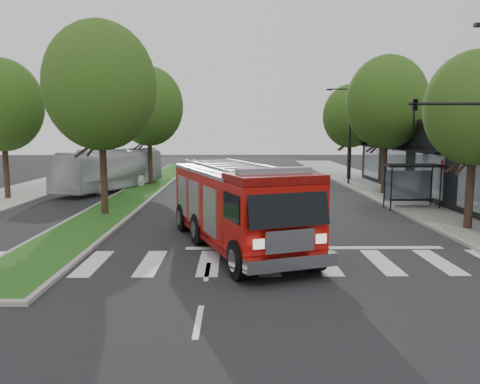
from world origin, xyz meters
name	(u,v)px	position (x,y,z in m)	size (l,w,h in m)	color
ground	(213,242)	(0.00, 0.00, 0.00)	(140.00, 140.00, 0.00)	black
sidewalk_right	(419,203)	(12.50, 10.00, 0.07)	(5.00, 80.00, 0.15)	gray
median	(146,188)	(-6.00, 18.00, 0.08)	(3.00, 50.00, 0.15)	gray
bus_shelter	(411,174)	(11.20, 8.15, 2.04)	(3.20, 1.60, 2.61)	black
tree_right_near	(475,108)	(11.50, 2.00, 5.51)	(4.40, 4.40, 8.05)	black
tree_right_mid	(387,102)	(11.50, 14.00, 6.49)	(5.60, 5.60, 9.72)	black
tree_right_far	(350,116)	(11.50, 24.00, 5.84)	(5.00, 5.00, 8.73)	black
tree_median_near	(100,86)	(-6.00, 6.00, 6.81)	(5.80, 5.80, 10.16)	black
tree_median_far	(149,106)	(-6.00, 20.00, 6.49)	(5.60, 5.60, 9.72)	black
tree_left_mid	(2,105)	(-14.00, 12.00, 6.16)	(5.20, 5.20, 9.16)	black
streetlight_right_far	(348,131)	(10.35, 20.00, 4.48)	(2.11, 0.20, 8.00)	black
fire_engine	(238,207)	(1.01, -0.83, 1.62)	(5.91, 10.16, 3.38)	#650805
city_bus	(112,169)	(-8.50, 17.27, 1.59)	(2.66, 11.39, 3.17)	silver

